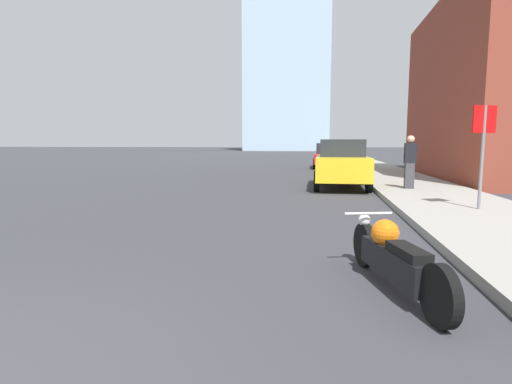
{
  "coord_description": "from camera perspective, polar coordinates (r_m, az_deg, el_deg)",
  "views": [
    {
      "loc": [
        2.62,
        -1.35,
        1.6
      ],
      "look_at": [
        1.65,
        4.61,
        0.88
      ],
      "focal_mm": 28.0,
      "sensor_mm": 36.0,
      "label": 1
    }
  ],
  "objects": [
    {
      "name": "pedestrian",
      "position": [
        13.98,
        21.12,
        4.11
      ],
      "size": [
        0.36,
        0.24,
        1.73
      ],
      "color": "#38383D",
      "rests_on": "sidewalk"
    },
    {
      "name": "parked_car_red",
      "position": [
        27.26,
        10.2,
        5.14
      ],
      "size": [
        1.9,
        4.59,
        1.66
      ],
      "rotation": [
        0.0,
        0.0,
        0.01
      ],
      "color": "red",
      "rests_on": "ground_plane"
    },
    {
      "name": "distant_tower",
      "position": [
        105.25,
        4.83,
        21.36
      ],
      "size": [
        19.94,
        19.94,
        55.93
      ],
      "color": "#9EB7CC",
      "rests_on": "ground_plane"
    },
    {
      "name": "motorcycle",
      "position": [
        4.71,
        18.99,
        -8.79
      ],
      "size": [
        0.86,
        2.3,
        0.74
      ],
      "rotation": [
        0.0,
        0.0,
        0.26
      ],
      "color": "black",
      "rests_on": "ground_plane"
    },
    {
      "name": "stop_sign",
      "position": [
        10.19,
        29.71,
        6.59
      ],
      "size": [
        0.57,
        0.26,
        2.3
      ],
      "color": "slate",
      "rests_on": "sidewalk"
    },
    {
      "name": "sidewalk",
      "position": [
        41.51,
        13.94,
        4.56
      ],
      "size": [
        3.13,
        240.0,
        0.15
      ],
      "color": "gray",
      "rests_on": "ground_plane"
    },
    {
      "name": "parked_car_yellow",
      "position": [
        14.91,
        12.08,
        3.99
      ],
      "size": [
        1.91,
        4.18,
        1.76
      ],
      "rotation": [
        0.0,
        0.0,
        -0.0
      ],
      "color": "gold",
      "rests_on": "ground_plane"
    }
  ]
}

